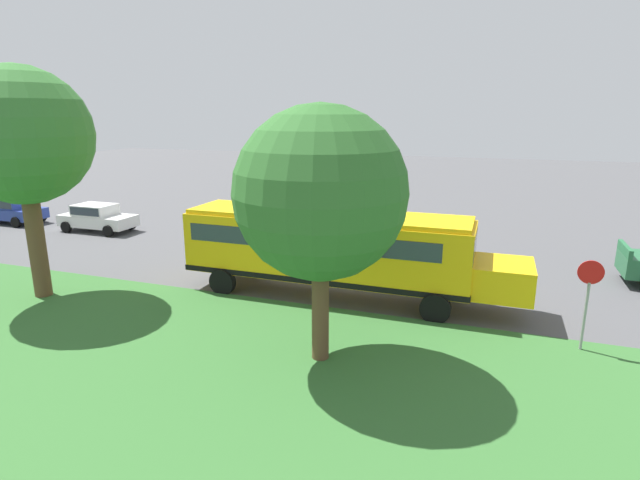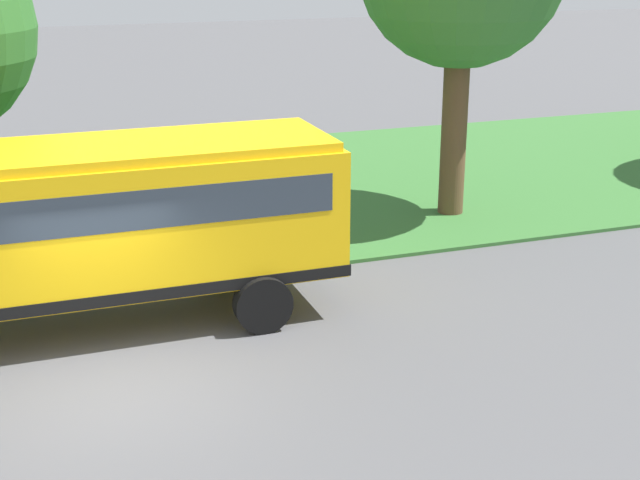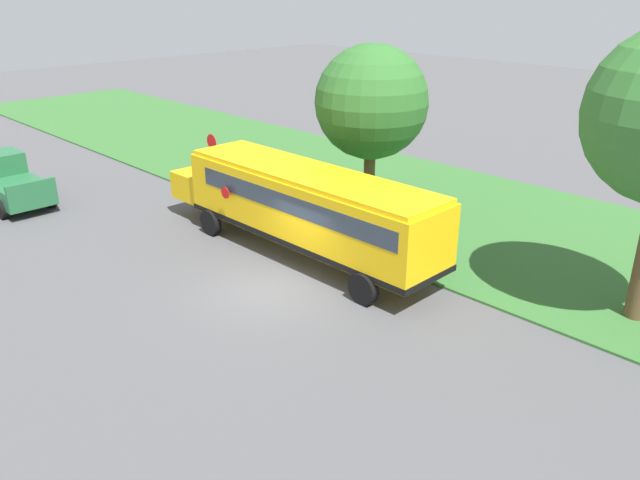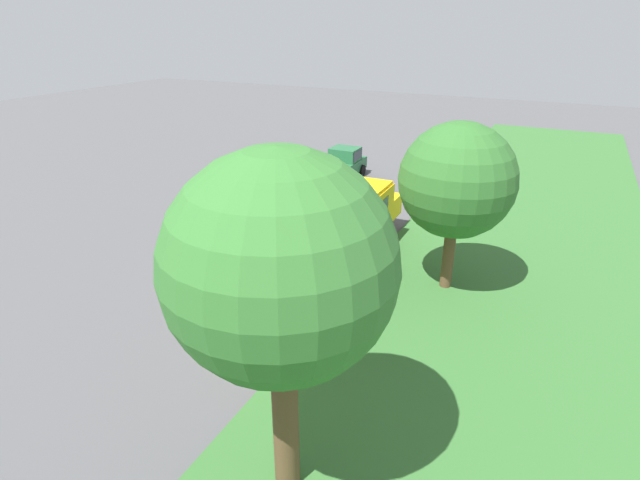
# 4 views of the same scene
# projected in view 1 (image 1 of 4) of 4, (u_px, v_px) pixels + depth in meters

# --- Properties ---
(ground_plane) EXTENTS (120.00, 120.00, 0.00)m
(ground_plane) POSITION_uv_depth(u_px,v_px,m) (324.00, 271.00, 21.60)
(ground_plane) COLOR #4C4C4F
(grass_verge) EXTENTS (12.00, 80.00, 0.08)m
(grass_verge) POSITION_uv_depth(u_px,v_px,m) (193.00, 386.00, 12.46)
(grass_verge) COLOR #33662D
(grass_verge) RESTS_ON ground
(school_bus) EXTENTS (2.84, 12.42, 3.16)m
(school_bus) POSITION_uv_depth(u_px,v_px,m) (333.00, 246.00, 18.26)
(school_bus) COLOR yellow
(school_bus) RESTS_ON ground
(car_white_nearest) EXTENTS (2.02, 4.40, 1.56)m
(car_white_nearest) POSITION_uv_depth(u_px,v_px,m) (97.00, 216.00, 28.73)
(car_white_nearest) COLOR silver
(car_white_nearest) RESTS_ON ground
(car_blue_middle) EXTENTS (2.02, 4.40, 1.56)m
(car_blue_middle) POSITION_uv_depth(u_px,v_px,m) (10.00, 209.00, 30.90)
(car_blue_middle) COLOR #283D93
(car_blue_middle) RESTS_ON ground
(oak_tree_beside_bus) EXTENTS (4.52, 4.52, 6.94)m
(oak_tree_beside_bus) POSITION_uv_depth(u_px,v_px,m) (322.00, 190.00, 12.78)
(oak_tree_beside_bus) COLOR brown
(oak_tree_beside_bus) RESTS_ON ground
(oak_tree_roadside_mid) EXTENTS (4.77, 4.77, 8.30)m
(oak_tree_roadside_mid) POSITION_uv_depth(u_px,v_px,m) (23.00, 132.00, 17.19)
(oak_tree_roadside_mid) COLOR brown
(oak_tree_roadside_mid) RESTS_ON ground
(stop_sign) EXTENTS (0.08, 0.68, 2.74)m
(stop_sign) POSITION_uv_depth(u_px,v_px,m) (588.00, 295.00, 13.93)
(stop_sign) COLOR gray
(stop_sign) RESTS_ON ground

